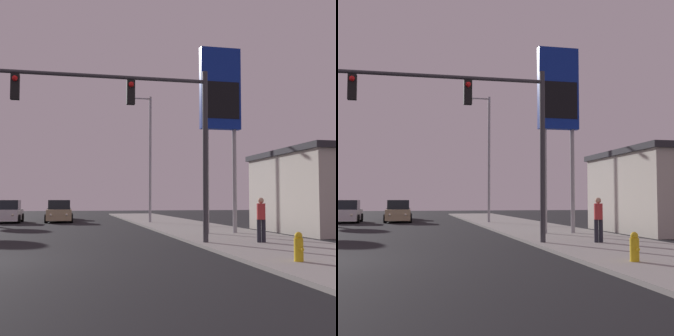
{
  "view_description": "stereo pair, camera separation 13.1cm",
  "coord_description": "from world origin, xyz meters",
  "views": [
    {
      "loc": [
        2.32,
        -13.71,
        1.71
      ],
      "look_at": [
        7.21,
        9.01,
        3.29
      ],
      "focal_mm": 50.0,
      "sensor_mm": 36.0,
      "label": 1
    },
    {
      "loc": [
        2.45,
        -13.74,
        1.71
      ],
      "look_at": [
        7.21,
        9.01,
        3.29
      ],
      "focal_mm": 50.0,
      "sensor_mm": 36.0,
      "label": 2
    }
  ],
  "objects": [
    {
      "name": "car_tan",
      "position": [
        1.73,
        23.0,
        0.76
      ],
      "size": [
        2.04,
        4.31,
        1.68
      ],
      "rotation": [
        0.0,
        0.0,
        3.15
      ],
      "color": "tan",
      "rests_on": "ground"
    },
    {
      "name": "car_white",
      "position": [
        -1.99,
        23.05,
        0.76
      ],
      "size": [
        2.04,
        4.32,
        1.68
      ],
      "rotation": [
        0.0,
        0.0,
        3.13
      ],
      "color": "silver",
      "rests_on": "ground"
    },
    {
      "name": "traffic_light_mast",
      "position": [
        5.0,
        3.23,
        4.78
      ],
      "size": [
        8.28,
        0.36,
        6.5
      ],
      "color": "#38383D",
      "rests_on": "sidewalk_right"
    },
    {
      "name": "fire_hydrant",
      "position": [
        8.2,
        -2.51,
        0.49
      ],
      "size": [
        0.24,
        0.34,
        0.76
      ],
      "color": "gold",
      "rests_on": "sidewalk_right"
    },
    {
      "name": "sidewalk_right",
      "position": [
        9.5,
        10.0,
        0.06
      ],
      "size": [
        5.0,
        60.0,
        0.12
      ],
      "color": "gray",
      "rests_on": "ground"
    },
    {
      "name": "pedestrian_on_sidewalk",
      "position": [
        9.45,
        2.77,
        1.03
      ],
      "size": [
        0.34,
        0.32,
        1.67
      ],
      "color": "#23232D",
      "rests_on": "sidewalk_right"
    },
    {
      "name": "street_lamp",
      "position": [
        7.96,
        19.12,
        5.12
      ],
      "size": [
        1.74,
        0.24,
        9.0
      ],
      "color": "#99999E",
      "rests_on": "sidewalk_right"
    },
    {
      "name": "car_black",
      "position": [
        1.66,
        28.6,
        0.76
      ],
      "size": [
        2.04,
        4.34,
        1.68
      ],
      "rotation": [
        0.0,
        0.0,
        3.1
      ],
      "color": "black",
      "rests_on": "ground"
    },
    {
      "name": "gas_station_sign",
      "position": [
        9.54,
        7.73,
        6.62
      ],
      "size": [
        2.0,
        0.42,
        9.0
      ],
      "color": "#99999E",
      "rests_on": "sidewalk_right"
    }
  ]
}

